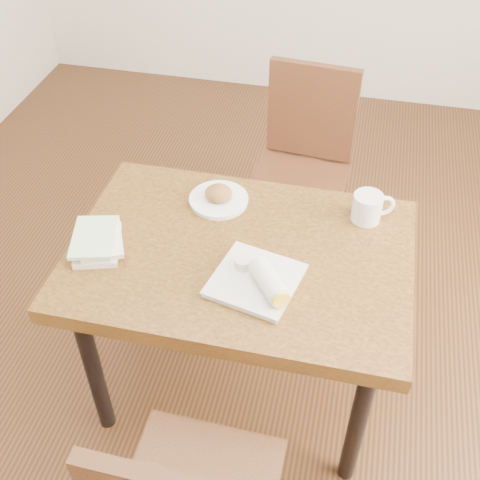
% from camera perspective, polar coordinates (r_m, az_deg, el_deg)
% --- Properties ---
extents(ground, '(4.00, 5.00, 0.01)m').
position_cam_1_polar(ground, '(2.57, 0.00, -13.34)').
color(ground, '#472814').
rests_on(ground, ground).
extents(table, '(1.13, 0.79, 0.75)m').
position_cam_1_polar(table, '(2.05, 0.00, -2.85)').
color(table, brown).
rests_on(table, ground).
extents(chair_far, '(0.46, 0.46, 0.95)m').
position_cam_1_polar(chair_far, '(2.78, 6.03, 7.75)').
color(chair_far, '#482414').
rests_on(chair_far, ground).
extents(plate_scone, '(0.22, 0.22, 0.07)m').
position_cam_1_polar(plate_scone, '(2.17, -2.04, 4.05)').
color(plate_scone, white).
rests_on(plate_scone, table).
extents(coffee_mug, '(0.15, 0.10, 0.10)m').
position_cam_1_polar(coffee_mug, '(2.13, 12.09, 3.10)').
color(coffee_mug, white).
rests_on(coffee_mug, table).
extents(plate_burrito, '(0.31, 0.31, 0.09)m').
position_cam_1_polar(plate_burrito, '(1.86, 1.87, -3.84)').
color(plate_burrito, white).
rests_on(plate_burrito, table).
extents(book_stack, '(0.21, 0.25, 0.05)m').
position_cam_1_polar(book_stack, '(2.04, -13.34, -0.09)').
color(book_stack, white).
rests_on(book_stack, table).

